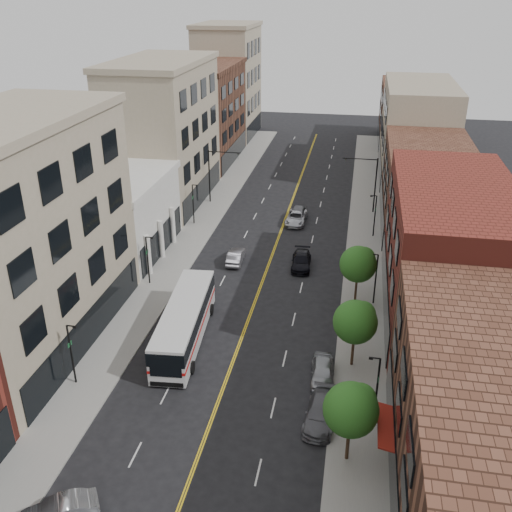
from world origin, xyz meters
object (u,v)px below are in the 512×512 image
Objects in this scene: car_lane_b at (296,218)px; car_lane_a at (301,261)px; car_parked_mid at (321,413)px; car_lane_c at (298,214)px; city_bus at (184,321)px; car_lane_behind at (236,256)px; car_parked_far at (323,372)px; car_angle_b at (59,511)px.

car_lane_a is at bearing -79.10° from car_lane_b.
car_lane_c is (-5.77, 36.45, 0.09)m from car_parked_mid.
car_lane_behind is at bearing 81.65° from city_bus.
car_parked_far is at bearing -19.89° from city_bus.
car_angle_b is 0.99× the size of car_lane_behind.
car_lane_a is (-3.69, 18.69, -0.03)m from car_parked_far.
car_lane_a is 1.03× the size of car_lane_c.
car_lane_c is (7.88, 47.12, 0.11)m from car_angle_b.
car_lane_a is (9.74, 33.97, 0.01)m from car_angle_b.
car_lane_behind is at bearing -111.56° from car_lane_c.
car_parked_far is 31.37m from car_lane_b.
car_parked_mid reaches higher than car_angle_b.
car_parked_mid is at bearing -90.40° from car_parked_far.
car_lane_c is (-5.55, 31.85, 0.07)m from car_parked_far.
car_lane_c is at bearing 138.57° from car_angle_b.
car_lane_c is at bearing 96.65° from car_parked_far.
car_angle_b is at bearing -109.45° from car_lane_a.
car_lane_a is at bearing 97.93° from car_parked_far.
city_bus is 2.54× the size of car_lane_b.
car_lane_b is at bearing 138.52° from car_angle_b.
car_parked_mid is 25.61m from car_lane_behind.
car_parked_mid is at bearing -78.91° from car_lane_b.
city_bus reaches higher than car_lane_c.
car_lane_a is at bearing 57.87° from city_bus.
car_parked_mid is 36.90m from car_lane_c.
car_angle_b is 46.77m from car_lane_b.
car_angle_b is at bearing -137.78° from car_parked_mid.
car_lane_b is at bearing -97.46° from car_lane_c.
car_lane_b is 1.01m from car_lane_c.
car_lane_b is at bearing 97.19° from car_parked_far.
city_bus is 3.11× the size of car_angle_b.
car_lane_behind is 13.33m from car_lane_b.
car_parked_mid is 1.16× the size of car_lane_behind.
car_lane_a reaches higher than car_lane_behind.
city_bus is at bearing 151.16° from car_parked_mid.
car_lane_c is at bearing 73.11° from city_bus.
car_lane_b reaches higher than car_lane_behind.
car_lane_b reaches higher than car_lane_a.
car_lane_c is (-1.86, 13.16, 0.10)m from car_lane_a.
car_lane_c is (5.21, 13.32, 0.10)m from car_lane_behind.
car_lane_a is 13.29m from car_lane_c.
city_bus reaches higher than car_parked_far.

